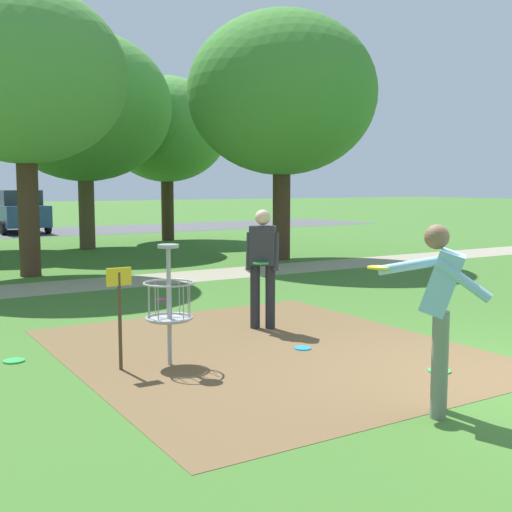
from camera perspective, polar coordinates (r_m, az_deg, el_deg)
dirt_tee_pad at (r=8.15m, az=0.77°, el=-8.29°), size 4.64×5.38×0.01m
disc_golf_basket at (r=7.41m, az=-8.14°, el=-3.89°), size 0.98×0.58×1.39m
player_foreground_watching at (r=9.19m, az=0.59°, el=-0.51°), size 0.46×0.45×1.71m
player_throwing at (r=5.97m, az=15.89°, el=-4.26°), size 0.62×1.11×1.71m
frisbee_near_basket at (r=8.15m, az=-20.58°, el=-8.65°), size 0.25×0.25×0.02m
frisbee_by_tee at (r=11.70m, az=-8.42°, el=-3.85°), size 0.22×0.22×0.02m
frisbee_mid_grass at (r=7.52m, az=15.86°, el=-9.73°), size 0.25×0.25×0.02m
frisbee_far_left at (r=8.23m, az=4.13°, el=-8.12°), size 0.21×0.21×0.02m
tree_near_left at (r=18.01m, az=2.31°, el=14.05°), size 5.14×5.14×6.69m
tree_mid_left at (r=15.60m, az=-19.83°, el=14.67°), size 4.55×4.55×6.39m
tree_mid_right at (r=24.41m, az=-7.91°, el=10.96°), size 4.52×4.52×6.01m
tree_far_center at (r=21.71m, az=-14.95°, el=12.59°), size 5.57×5.57×6.90m
parking_lot_strip at (r=29.75m, az=-20.27°, el=1.93°), size 36.00×6.00×0.01m
parked_car_center_right at (r=29.98m, az=-20.20°, el=3.72°), size 2.00×4.21×1.84m
gravel_path at (r=14.49m, az=-7.61°, el=-1.92°), size 40.00×1.72×0.00m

